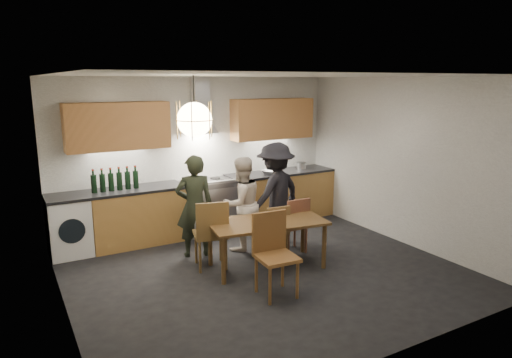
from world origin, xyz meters
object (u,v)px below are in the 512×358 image
chair_back_left (211,230)px  stock_pot (301,166)px  person_right (275,193)px  dining_table (267,226)px  chair_front (273,248)px  mixing_bowl (270,172)px  wine_bottles (115,179)px  person_left (195,206)px  person_mid (241,204)px

chair_back_left → stock_pot: bearing=-135.3°
person_right → dining_table: bearing=33.3°
chair_front → chair_back_left: bearing=113.7°
mixing_bowl → wine_bottles: (-2.70, 0.10, 0.14)m
person_left → person_right: bearing=-169.8°
chair_front → wine_bottles: (-1.27, 2.53, 0.51)m
person_left → wine_bottles: (-0.90, 0.94, 0.32)m
chair_front → person_right: bearing=61.4°
chair_back_left → wine_bottles: bearing=-45.7°
dining_table → person_right: size_ratio=1.05×
wine_bottles → stock_pot: bearing=0.3°
chair_back_left → chair_front: chair_front is taller
dining_table → chair_back_left: size_ratio=1.73×
chair_front → stock_pot: stock_pot is taller
chair_front → person_mid: (0.35, 1.49, 0.14)m
person_mid → chair_back_left: bearing=25.4°
chair_front → wine_bottles: size_ratio=1.40×
wine_bottles → person_mid: bearing=-32.7°
mixing_bowl → chair_front: bearing=-120.5°
dining_table → person_left: (-0.70, 0.88, 0.17)m
mixing_bowl → stock_pot: 0.76m
dining_table → stock_pot: size_ratio=9.72×
person_mid → chair_front: bearing=67.9°
person_right → mixing_bowl: size_ratio=5.20×
chair_back_left → stock_pot: 3.00m
chair_back_left → chair_front: (0.36, -1.01, 0.01)m
wine_bottles → chair_back_left: bearing=-59.3°
dining_table → mixing_bowl: 2.07m
stock_pot → wine_bottles: bearing=-179.7°
dining_table → chair_front: size_ratio=1.68×
person_right → stock_pot: (1.21, 1.04, 0.16)m
dining_table → person_left: size_ratio=1.11×
dining_table → person_right: person_right is taller
person_right → mixing_bowl: (0.46, 0.92, 0.14)m
person_mid → mixing_bowl: size_ratio=4.64×
person_left → stock_pot: size_ratio=8.74×
mixing_bowl → person_left: bearing=-154.9°
mixing_bowl → stock_pot: stock_pot is taller
chair_front → mixing_bowl: (1.43, 2.43, 0.37)m
chair_front → person_right: 1.81m
person_right → mixing_bowl: 1.04m
chair_back_left → chair_front: size_ratio=0.98×
person_right → stock_pot: size_ratio=9.29×
person_right → mixing_bowl: person_right is taller
chair_front → dining_table: bearing=68.9°
person_left → mixing_bowl: 1.99m
chair_back_left → person_right: size_ratio=0.61×
chair_back_left → mixing_bowl: mixing_bowl is taller
chair_back_left → stock_pot: (2.54, 1.54, 0.40)m
person_left → stock_pot: bearing=-145.7°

